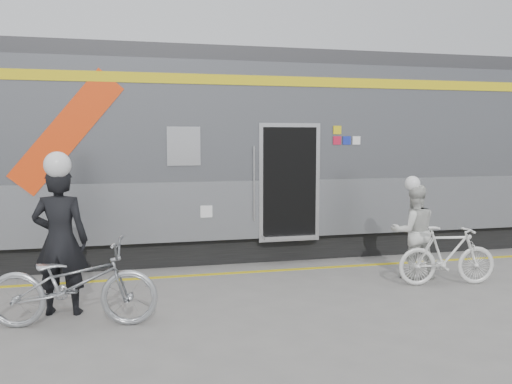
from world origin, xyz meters
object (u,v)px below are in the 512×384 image
object	(u,v)px
bicycle_left	(73,283)
woman	(414,231)
man	(60,241)
bicycle_right	(447,256)

from	to	relation	value
bicycle_left	woman	bearing A→B (deg)	-68.80
man	bicycle_left	bearing A→B (deg)	119.28
man	bicycle_right	bearing A→B (deg)	-170.24
man	woman	distance (m)	5.68
bicycle_left	woman	world-z (taller)	woman
woman	bicycle_right	distance (m)	0.70
man	woman	size ratio (longest dim) A/B	1.26
man	woman	world-z (taller)	man
man	bicycle_right	distance (m)	5.97
bicycle_left	bicycle_right	distance (m)	5.78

